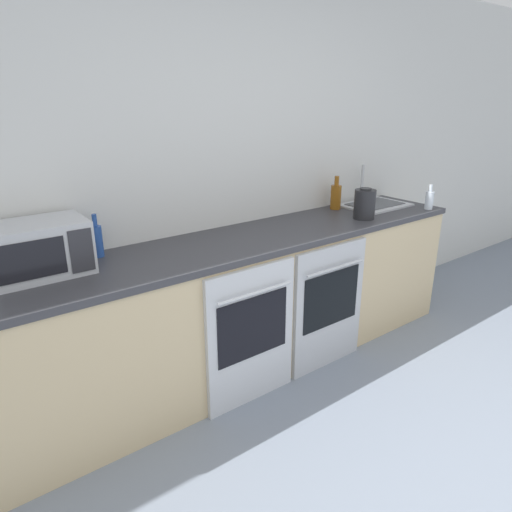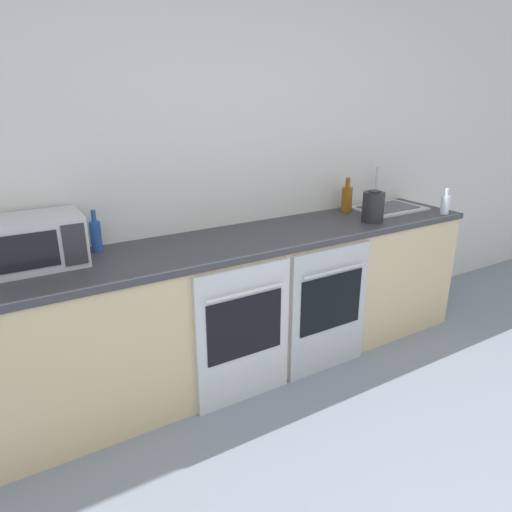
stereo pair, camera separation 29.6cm
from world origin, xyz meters
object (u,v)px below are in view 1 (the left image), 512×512
object	(u,v)px
oven_right	(329,307)
kettle	(365,204)
oven_left	(252,336)
bottle_clear	(429,200)
microwave	(34,250)
bottle_amber	(336,196)
bottle_blue	(97,240)
sink	(374,204)

from	to	relation	value
oven_right	kettle	xyz separation A→B (m)	(0.51, 0.19, 0.59)
oven_left	bottle_clear	size ratio (longest dim) A/B	4.50
microwave	bottle_amber	bearing A→B (deg)	1.94
bottle_blue	oven_right	bearing A→B (deg)	-22.25
kettle	sink	size ratio (longest dim) A/B	0.42
bottle_amber	kettle	xyz separation A→B (m)	(-0.05, -0.33, 0.01)
oven_left	microwave	bearing A→B (deg)	156.05
oven_right	microwave	distance (m)	1.82
oven_left	kettle	distance (m)	1.32
oven_right	sink	distance (m)	1.10
oven_left	microwave	distance (m)	1.26
oven_left	sink	bearing A→B (deg)	14.66
oven_right	bottle_clear	distance (m)	1.28
oven_left	bottle_blue	xyz separation A→B (m)	(-0.66, 0.54, 0.58)
oven_left	microwave	size ratio (longest dim) A/B	1.72
bottle_clear	bottle_amber	distance (m)	0.73
microwave	bottle_blue	world-z (taller)	microwave
bottle_blue	sink	xyz separation A→B (m)	(2.21, -0.13, -0.08)
bottle_amber	kettle	bearing A→B (deg)	-98.64
oven_right	sink	world-z (taller)	sink
bottle_blue	oven_left	bearing A→B (deg)	-38.96
bottle_amber	bottle_clear	bearing A→B (deg)	-37.71
microwave	kettle	size ratio (longest dim) A/B	2.28
bottle_clear	bottle_amber	bearing A→B (deg)	142.29
oven_left	sink	size ratio (longest dim) A/B	1.65
bottle_amber	sink	bearing A→B (deg)	-19.45
oven_left	kettle	size ratio (longest dim) A/B	3.91
bottle_clear	oven_left	bearing A→B (deg)	-177.69
oven_right	sink	xyz separation A→B (m)	(0.90, 0.40, 0.50)
microwave	bottle_clear	distance (m)	2.82
oven_right	kettle	distance (m)	0.81
oven_right	bottle_clear	xyz separation A→B (m)	(1.14, 0.07, 0.56)
microwave	kettle	world-z (taller)	microwave
oven_right	oven_left	bearing A→B (deg)	180.00
oven_left	bottle_clear	world-z (taller)	bottle_clear
oven_left	oven_right	bearing A→B (deg)	0.00
oven_left	bottle_amber	bearing A→B (deg)	23.25
bottle_clear	kettle	bearing A→B (deg)	169.32
microwave	bottle_clear	size ratio (longest dim) A/B	2.62
bottle_clear	bottle_amber	world-z (taller)	bottle_amber
bottle_blue	kettle	xyz separation A→B (m)	(1.82, -0.35, 0.01)
oven_left	oven_right	distance (m)	0.65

